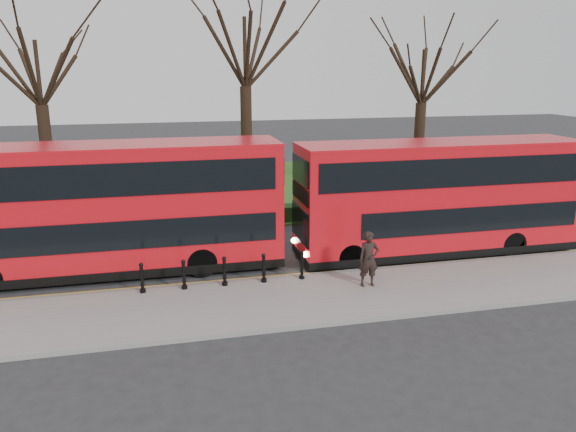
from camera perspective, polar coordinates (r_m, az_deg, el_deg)
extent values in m
plane|color=#28282B|center=(21.21, -5.04, -5.90)|extent=(120.00, 120.00, 0.00)
cube|color=gray|center=(18.44, -3.67, -8.93)|extent=(60.00, 4.00, 0.15)
cube|color=slate|center=(20.26, -4.63, -6.69)|extent=(60.00, 0.25, 0.16)
cube|color=#2F501A|center=(35.54, -8.59, 2.64)|extent=(60.00, 18.00, 0.06)
cube|color=black|center=(27.52, -7.14, -0.16)|extent=(60.00, 0.90, 0.80)
cube|color=yellow|center=(20.56, -4.76, -6.56)|extent=(60.00, 0.10, 0.01)
cube|color=yellow|center=(20.75, -4.84, -6.36)|extent=(60.00, 0.10, 0.01)
cylinder|color=black|center=(30.46, -23.17, 4.95)|extent=(0.60, 0.60, 5.72)
cylinder|color=black|center=(30.31, -4.21, 6.84)|extent=(0.60, 0.60, 6.51)
cylinder|color=black|center=(33.44, 13.09, 6.40)|extent=(0.60, 0.60, 5.52)
cylinder|color=black|center=(19.55, -14.62, -6.16)|extent=(0.15, 0.15, 1.00)
cylinder|color=black|center=(19.55, -10.53, -5.92)|extent=(0.15, 0.15, 1.00)
cylinder|color=black|center=(19.65, -6.47, -5.64)|extent=(0.15, 0.15, 1.00)
cylinder|color=black|center=(19.84, -2.47, -5.35)|extent=(0.15, 0.15, 1.00)
cylinder|color=black|center=(20.13, 1.43, -5.03)|extent=(0.15, 0.15, 1.00)
cube|color=red|center=(21.56, -17.10, 1.10)|extent=(12.10, 2.75, 4.45)
cube|color=black|center=(22.19, -16.65, -4.62)|extent=(12.12, 2.77, 0.33)
cube|color=black|center=(20.38, -14.69, -1.84)|extent=(9.68, 0.04, 1.04)
cube|color=black|center=(19.96, -17.59, 3.47)|extent=(11.44, 0.04, 1.15)
cylinder|color=black|center=(23.94, -26.85, -3.66)|extent=(1.10, 0.33, 1.10)
cylinder|color=black|center=(20.97, -8.73, -4.66)|extent=(1.10, 0.33, 1.10)
cylinder|color=black|center=(23.26, -9.23, -2.70)|extent=(1.10, 0.33, 1.10)
cube|color=red|center=(23.59, 15.07, 2.14)|extent=(11.59, 2.63, 4.27)
cube|color=black|center=(24.16, 14.72, -2.91)|extent=(11.61, 2.65, 0.32)
cube|color=black|center=(23.08, 18.32, -0.35)|extent=(9.27, 0.04, 1.00)
cube|color=black|center=(22.24, 16.86, 4.23)|extent=(10.96, 0.04, 1.11)
cube|color=black|center=(21.41, 1.26, 2.32)|extent=(0.06, 2.32, 0.58)
cylinder|color=black|center=(21.47, 6.43, -4.17)|extent=(1.05, 0.32, 1.05)
cylinder|color=black|center=(23.55, 4.54, -2.38)|extent=(1.05, 0.32, 1.05)
cylinder|color=black|center=(24.62, 21.88, -2.67)|extent=(1.05, 0.32, 1.05)
cylinder|color=black|center=(26.45, 19.05, -1.22)|extent=(1.05, 0.32, 1.05)
imported|color=black|center=(19.54, 8.21, -4.35)|extent=(0.74, 0.52, 1.94)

